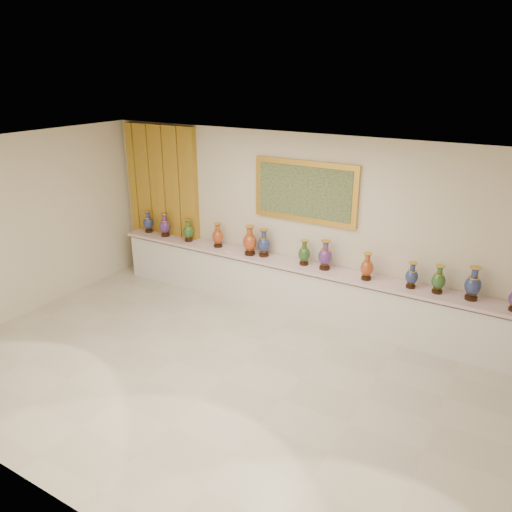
{
  "coord_description": "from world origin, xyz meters",
  "views": [
    {
      "loc": [
        3.31,
        -4.69,
        3.94
      ],
      "look_at": [
        -0.51,
        1.7,
        1.13
      ],
      "focal_mm": 35.0,
      "sensor_mm": 36.0,
      "label": 1
    }
  ],
  "objects_px": {
    "counter": "(299,289)",
    "vase_0": "(148,223)",
    "vase_1": "(165,226)",
    "vase_2": "(188,231)"
  },
  "relations": [
    {
      "from": "counter",
      "to": "vase_0",
      "type": "relative_size",
      "value": 16.92
    },
    {
      "from": "vase_1",
      "to": "vase_2",
      "type": "bearing_deg",
      "value": -0.42
    },
    {
      "from": "counter",
      "to": "vase_0",
      "type": "distance_m",
      "value": 3.39
    },
    {
      "from": "counter",
      "to": "vase_1",
      "type": "xyz_separation_m",
      "value": [
        -2.88,
        -0.01,
        0.67
      ]
    },
    {
      "from": "vase_0",
      "to": "vase_1",
      "type": "bearing_deg",
      "value": -3.6
    },
    {
      "from": "vase_0",
      "to": "vase_2",
      "type": "height_order",
      "value": "vase_0"
    },
    {
      "from": "counter",
      "to": "vase_2",
      "type": "relative_size",
      "value": 17.26
    },
    {
      "from": "counter",
      "to": "vase_0",
      "type": "bearing_deg",
      "value": 179.7
    },
    {
      "from": "vase_0",
      "to": "vase_2",
      "type": "distance_m",
      "value": 1.02
    },
    {
      "from": "vase_0",
      "to": "vase_1",
      "type": "relative_size",
      "value": 0.96
    }
  ]
}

